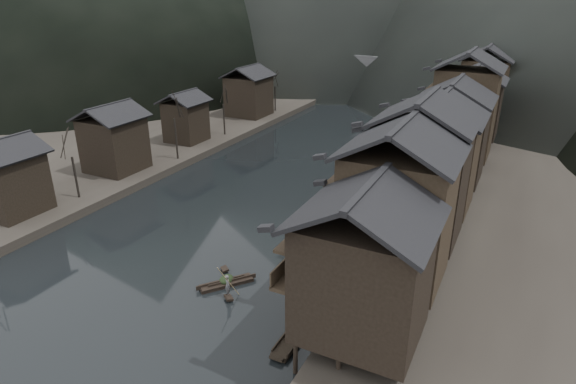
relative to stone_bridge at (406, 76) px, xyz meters
The scene contains 12 objects.
water 72.18m from the stone_bridge, 90.00° to the right, with size 300.00×300.00×0.00m, color black.
left_bank 47.64m from the stone_bridge, 137.56° to the right, with size 40.00×200.00×1.20m, color #2D2823.
stilt_houses 55.51m from the stone_bridge, 71.82° to the right, with size 9.00×67.60×15.58m.
left_houses 55.79m from the stone_bridge, 111.56° to the right, with size 8.10×53.20×8.73m.
bare_trees 57.85m from the stone_bridge, 107.09° to the right, with size 3.90×61.02×7.80m.
moored_sampans 46.90m from the stone_bridge, 74.95° to the right, with size 3.23×72.89×0.47m.
midriver_boats 32.75m from the stone_bridge, 77.14° to the right, with size 3.69×26.39×0.44m.
stone_bridge is the anchor object (origin of this frame).
hero_sampan 76.62m from the stone_bridge, 86.15° to the right, with size 3.51×4.19×0.43m.
cargo_heap 76.41m from the stone_bridge, 86.24° to the right, with size 1.03×1.35×0.62m, color black.
boatman 77.92m from the stone_bridge, 85.48° to the right, with size 0.63×0.42×1.74m, color #58575A.
bamboo_pole 77.85m from the stone_bridge, 85.33° to the right, with size 0.06×0.06×3.82m, color #8C7A51.
Camera 1 is at (24.11, -31.09, 21.69)m, focal length 30.00 mm.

